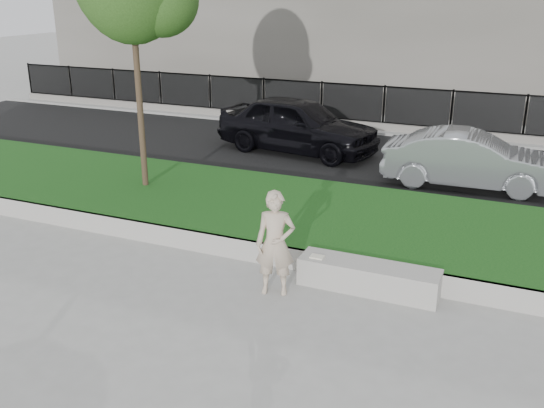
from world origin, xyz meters
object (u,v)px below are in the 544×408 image
at_px(stone_bench, 368,277).
at_px(man, 275,244).
at_px(car_silver, 470,160).
at_px(car_dark, 298,125).
at_px(book, 317,257).

height_order(stone_bench, man, man).
height_order(man, car_silver, man).
bearing_deg(car_dark, man, -152.24).
bearing_deg(car_silver, book, 161.97).
distance_m(stone_bench, man, 1.64).
relative_size(man, car_silver, 0.42).
height_order(man, car_dark, man).
height_order(stone_bench, car_dark, car_dark).
bearing_deg(stone_bench, book, -173.98).
distance_m(book, car_silver, 6.51).
distance_m(stone_bench, car_silver, 6.27).
bearing_deg(car_dark, book, -147.69).
distance_m(car_dark, car_silver, 5.24).
xyz_separation_m(stone_bench, car_silver, (0.86, 6.19, 0.49)).
xyz_separation_m(man, book, (0.51, 0.58, -0.38)).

